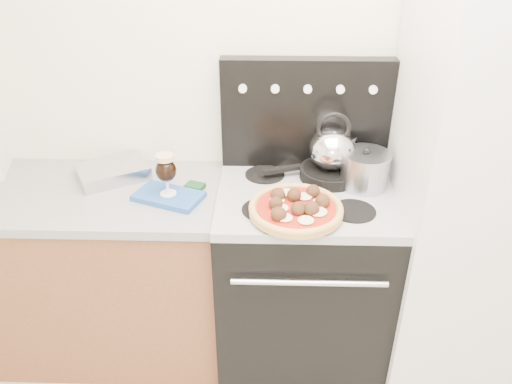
{
  "coord_description": "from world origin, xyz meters",
  "views": [
    {
      "loc": [
        -0.08,
        -0.68,
        1.99
      ],
      "look_at": [
        -0.13,
        1.05,
        0.99
      ],
      "focal_mm": 35.0,
      "sensor_mm": 36.0,
      "label": 1
    }
  ],
  "objects_px": {
    "stove_body": "(301,279)",
    "oven_mitt": "(169,196)",
    "base_cabinet": "(74,273)",
    "skillet": "(330,173)",
    "fridge": "(475,191)",
    "pizza_pan": "(296,214)",
    "beer_glass": "(166,174)",
    "pizza": "(296,207)",
    "stock_pot": "(365,171)",
    "tea_kettle": "(332,146)"
  },
  "relations": [
    {
      "from": "pizza_pan",
      "to": "tea_kettle",
      "type": "distance_m",
      "value": 0.39
    },
    {
      "from": "skillet",
      "to": "stove_body",
      "type": "bearing_deg",
      "value": -130.4
    },
    {
      "from": "pizza_pan",
      "to": "tea_kettle",
      "type": "relative_size",
      "value": 1.53
    },
    {
      "from": "base_cabinet",
      "to": "tea_kettle",
      "type": "distance_m",
      "value": 1.38
    },
    {
      "from": "base_cabinet",
      "to": "skillet",
      "type": "distance_m",
      "value": 1.33
    },
    {
      "from": "beer_glass",
      "to": "pizza",
      "type": "height_order",
      "value": "beer_glass"
    },
    {
      "from": "fridge",
      "to": "pizza_pan",
      "type": "height_order",
      "value": "fridge"
    },
    {
      "from": "base_cabinet",
      "to": "beer_glass",
      "type": "bearing_deg",
      "value": -7.09
    },
    {
      "from": "skillet",
      "to": "tea_kettle",
      "type": "distance_m",
      "value": 0.13
    },
    {
      "from": "pizza",
      "to": "skillet",
      "type": "xyz_separation_m",
      "value": [
        0.17,
        0.31,
        -0.01
      ]
    },
    {
      "from": "stove_body",
      "to": "oven_mitt",
      "type": "distance_m",
      "value": 0.75
    },
    {
      "from": "fridge",
      "to": "oven_mitt",
      "type": "xyz_separation_m",
      "value": [
        -1.29,
        -0.01,
        -0.04
      ]
    },
    {
      "from": "beer_glass",
      "to": "stock_pot",
      "type": "distance_m",
      "value": 0.84
    },
    {
      "from": "stove_body",
      "to": "skillet",
      "type": "bearing_deg",
      "value": 49.6
    },
    {
      "from": "fridge",
      "to": "skillet",
      "type": "height_order",
      "value": "fridge"
    },
    {
      "from": "skillet",
      "to": "stock_pot",
      "type": "xyz_separation_m",
      "value": [
        0.14,
        -0.07,
        0.05
      ]
    },
    {
      "from": "stove_body",
      "to": "stock_pot",
      "type": "xyz_separation_m",
      "value": [
        0.25,
        0.06,
        0.55
      ]
    },
    {
      "from": "stove_body",
      "to": "beer_glass",
      "type": "distance_m",
      "value": 0.82
    },
    {
      "from": "pizza_pan",
      "to": "skillet",
      "type": "bearing_deg",
      "value": 62.2
    },
    {
      "from": "base_cabinet",
      "to": "skillet",
      "type": "relative_size",
      "value": 5.36
    },
    {
      "from": "skillet",
      "to": "tea_kettle",
      "type": "bearing_deg",
      "value": 0.0
    },
    {
      "from": "fridge",
      "to": "tea_kettle",
      "type": "relative_size",
      "value": 8.6
    },
    {
      "from": "base_cabinet",
      "to": "skillet",
      "type": "height_order",
      "value": "skillet"
    },
    {
      "from": "fridge",
      "to": "skillet",
      "type": "relative_size",
      "value": 7.02
    },
    {
      "from": "base_cabinet",
      "to": "fridge",
      "type": "relative_size",
      "value": 0.76
    },
    {
      "from": "fridge",
      "to": "stock_pot",
      "type": "height_order",
      "value": "fridge"
    },
    {
      "from": "stock_pot",
      "to": "fridge",
      "type": "bearing_deg",
      "value": -11.03
    },
    {
      "from": "fridge",
      "to": "pizza_pan",
      "type": "bearing_deg",
      "value": -168.24
    },
    {
      "from": "pizza_pan",
      "to": "skillet",
      "type": "distance_m",
      "value": 0.35
    },
    {
      "from": "stock_pot",
      "to": "beer_glass",
      "type": "bearing_deg",
      "value": -173.05
    },
    {
      "from": "stove_body",
      "to": "oven_mitt",
      "type": "bearing_deg",
      "value": -176.16
    },
    {
      "from": "fridge",
      "to": "pizza",
      "type": "distance_m",
      "value": 0.77
    },
    {
      "from": "tea_kettle",
      "to": "stock_pot",
      "type": "bearing_deg",
      "value": -45.11
    },
    {
      "from": "fridge",
      "to": "stove_body",
      "type": "bearing_deg",
      "value": 177.95
    },
    {
      "from": "base_cabinet",
      "to": "beer_glass",
      "type": "xyz_separation_m",
      "value": [
        0.52,
        -0.06,
        0.59
      ]
    },
    {
      "from": "pizza_pan",
      "to": "oven_mitt",
      "type": "bearing_deg",
      "value": 165.06
    },
    {
      "from": "beer_glass",
      "to": "pizza",
      "type": "relative_size",
      "value": 0.51
    },
    {
      "from": "pizza",
      "to": "skillet",
      "type": "relative_size",
      "value": 1.37
    },
    {
      "from": "base_cabinet",
      "to": "fridge",
      "type": "xyz_separation_m",
      "value": [
        1.8,
        -0.05,
        0.52
      ]
    },
    {
      "from": "fridge",
      "to": "pizza",
      "type": "bearing_deg",
      "value": -168.24
    },
    {
      "from": "pizza_pan",
      "to": "stock_pot",
      "type": "bearing_deg",
      "value": 38.85
    },
    {
      "from": "pizza",
      "to": "stock_pot",
      "type": "bearing_deg",
      "value": 38.85
    },
    {
      "from": "fridge",
      "to": "tea_kettle",
      "type": "distance_m",
      "value": 0.62
    },
    {
      "from": "beer_glass",
      "to": "pizza_pan",
      "type": "distance_m",
      "value": 0.56
    },
    {
      "from": "stove_body",
      "to": "fridge",
      "type": "xyz_separation_m",
      "value": [
        0.7,
        -0.03,
        0.51
      ]
    },
    {
      "from": "stove_body",
      "to": "stock_pot",
      "type": "relative_size",
      "value": 4.32
    },
    {
      "from": "base_cabinet",
      "to": "beer_glass",
      "type": "distance_m",
      "value": 0.79
    },
    {
      "from": "oven_mitt",
      "to": "fridge",
      "type": "bearing_deg",
      "value": 0.64
    },
    {
      "from": "stove_body",
      "to": "fridge",
      "type": "relative_size",
      "value": 0.46
    },
    {
      "from": "base_cabinet",
      "to": "stock_pot",
      "type": "height_order",
      "value": "stock_pot"
    }
  ]
}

